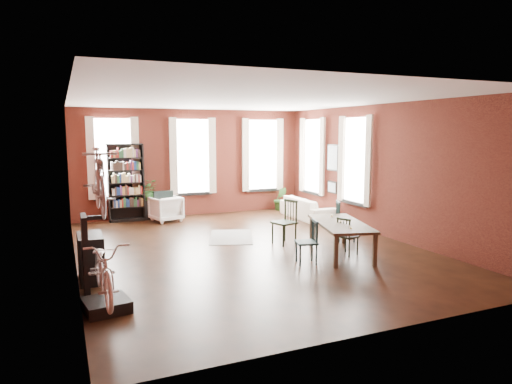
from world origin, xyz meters
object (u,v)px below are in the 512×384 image
console_table (91,258)px  bicycle_floor (103,241)px  bookshelf (126,183)px  bike_trainer (106,305)px  dining_chair_c (348,236)px  dining_table (340,238)px  dining_chair_a (306,242)px  dining_chair_d (346,221)px  plant_stand (148,210)px  white_armchair (166,208)px  dining_chair_b (284,222)px  cream_sofa (308,205)px

console_table → bicycle_floor: size_ratio=0.47×
bookshelf → bike_trainer: size_ratio=3.66×
dining_chair_c → bicycle_floor: bearing=82.5°
bicycle_floor → dining_table: bearing=12.6°
dining_chair_a → bookshelf: bookshelf is taller
bicycle_floor → bookshelf: bearing=78.0°
dining_chair_d → bookshelf: bookshelf is taller
bike_trainer → console_table: size_ratio=0.75×
dining_table → plant_stand: bearing=134.4°
bookshelf → console_table: 5.40m
dining_chair_a → white_armchair: size_ratio=1.08×
dining_chair_b → white_armchair: size_ratio=1.27×
dining_chair_c → cream_sofa: cream_sofa is taller
cream_sofa → bike_trainer: bearing=129.3°
dining_chair_c → bookshelf: bearing=13.0°
console_table → dining_chair_b: bearing=13.4°
cream_sofa → console_table: size_ratio=2.60×
dining_table → bicycle_floor: size_ratio=1.17×
dining_chair_b → bicycle_floor: size_ratio=0.59×
white_armchair → bike_trainer: bearing=55.6°
dining_chair_d → bike_trainer: bearing=135.4°
bicycle_floor → cream_sofa: bearing=37.2°
cream_sofa → white_armchair: bearing=73.1°
dining_chair_b → bookshelf: bearing=-160.3°
console_table → dining_chair_a: bearing=-8.2°
dining_chair_c → console_table: console_table is taller
plant_stand → bicycle_floor: bearing=-105.0°
dining_chair_b → white_armchair: dining_chair_b is taller
cream_sofa → plant_stand: (-4.35, 1.70, -0.13)m
plant_stand → bicycle_floor: 6.97m
dining_chair_a → plant_stand: bearing=-146.2°
dining_chair_b → white_armchair: bearing=-167.8°
white_armchair → bicycle_floor: bearing=55.4°
console_table → plant_stand: console_table is taller
dining_chair_a → bookshelf: 6.36m
white_armchair → plant_stand: size_ratio=1.40×
bookshelf → dining_chair_a: bearing=-65.7°
bike_trainer → cream_sofa: bearing=39.3°
console_table → plant_stand: 5.53m
dining_chair_d → console_table: dining_chair_d is taller
bookshelf → plant_stand: bearing=0.0°
dining_table → bike_trainer: dining_table is taller
bookshelf → white_armchair: bearing=-26.5°
dining_chair_d → bike_trainer: 5.99m
dining_chair_b → white_armchair: (-1.90, 3.70, -0.10)m
dining_table → cream_sofa: bearing=85.7°
dining_chair_a → dining_chair_c: 1.12m
dining_table → dining_chair_b: (-0.67, 1.26, 0.16)m
cream_sofa → bike_trainer: (-6.12, -5.01, -0.32)m
console_table → bookshelf: bearing=76.2°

